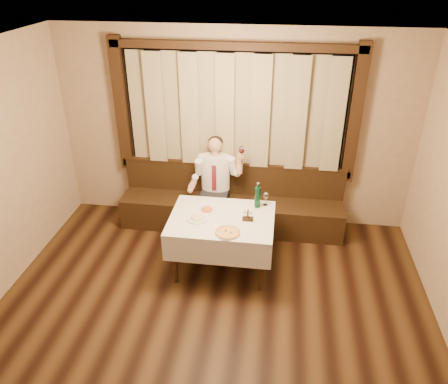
# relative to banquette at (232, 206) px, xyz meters

# --- Properties ---
(room) EXTENTS (5.01, 6.01, 2.81)m
(room) POSITION_rel_banquette_xyz_m (-0.00, -1.75, 1.19)
(room) COLOR black
(room) RESTS_ON ground
(banquette) EXTENTS (3.20, 0.61, 0.94)m
(banquette) POSITION_rel_banquette_xyz_m (0.00, 0.00, 0.00)
(banquette) COLOR black
(banquette) RESTS_ON ground
(dining_table) EXTENTS (1.27, 0.97, 0.76)m
(dining_table) POSITION_rel_banquette_xyz_m (0.00, -1.02, 0.34)
(dining_table) COLOR black
(dining_table) RESTS_ON ground
(pizza) EXTENTS (0.30, 0.30, 0.03)m
(pizza) POSITION_rel_banquette_xyz_m (0.12, -1.36, 0.46)
(pizza) COLOR white
(pizza) RESTS_ON dining_table
(pasta_red) EXTENTS (0.24, 0.24, 0.08)m
(pasta_red) POSITION_rel_banquette_xyz_m (-0.20, -0.90, 0.48)
(pasta_red) COLOR white
(pasta_red) RESTS_ON dining_table
(pasta_cream) EXTENTS (0.27, 0.27, 0.09)m
(pasta_cream) POSITION_rel_banquette_xyz_m (-0.29, -1.10, 0.48)
(pasta_cream) COLOR white
(pasta_cream) RESTS_ON dining_table
(green_bottle) EXTENTS (0.07, 0.07, 0.34)m
(green_bottle) POSITION_rel_banquette_xyz_m (0.41, -0.71, 0.59)
(green_bottle) COLOR #11522F
(green_bottle) RESTS_ON dining_table
(table_wine_glass) EXTENTS (0.07, 0.07, 0.18)m
(table_wine_glass) POSITION_rel_banquette_xyz_m (0.51, -0.65, 0.58)
(table_wine_glass) COLOR white
(table_wine_glass) RESTS_ON dining_table
(cruet_caddy) EXTENTS (0.13, 0.06, 0.14)m
(cruet_caddy) POSITION_rel_banquette_xyz_m (0.32, -1.05, 0.49)
(cruet_caddy) COLOR black
(cruet_caddy) RESTS_ON dining_table
(seated_man) EXTENTS (0.76, 0.57, 1.39)m
(seated_man) POSITION_rel_banquette_xyz_m (-0.23, -0.09, 0.50)
(seated_man) COLOR black
(seated_man) RESTS_ON ground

